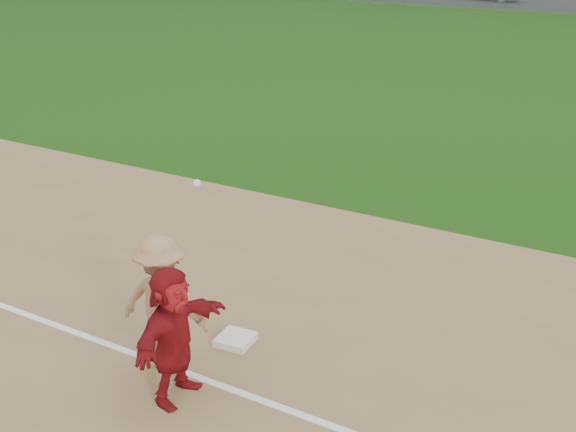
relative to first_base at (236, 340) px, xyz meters
The scene contains 5 objects.
ground 0.11m from the first_base, 117.56° to the right, with size 160.00×160.00×0.00m, color #19450D.
foul_line 0.88m from the first_base, 92.52° to the right, with size 60.00×0.10×0.01m, color white.
first_base is the anchor object (origin of this frame).
base_runner 1.50m from the first_base, 87.71° to the right, with size 1.52×0.49×1.64m, color maroon.
first_base_play 1.25m from the first_base, 119.40° to the right, with size 1.22×0.90×2.35m.
Camera 1 is at (4.70, -6.58, 5.12)m, focal length 45.00 mm.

